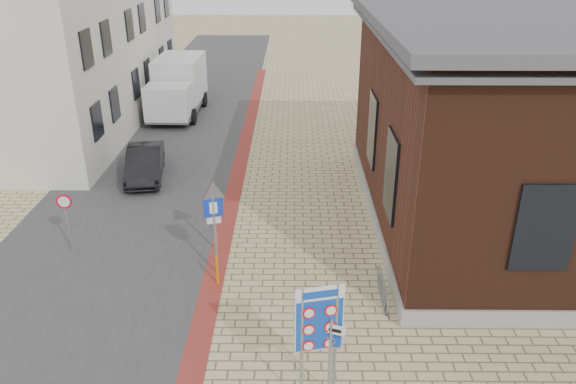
% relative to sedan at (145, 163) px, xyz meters
% --- Properties ---
extents(ground, '(120.00, 120.00, 0.00)m').
position_rel_sedan_xyz_m(ground, '(5.65, -10.34, -0.62)').
color(ground, tan).
rests_on(ground, ground).
extents(road_strip, '(7.00, 60.00, 0.02)m').
position_rel_sedan_xyz_m(road_strip, '(0.15, 4.66, -0.61)').
color(road_strip, '#38383A').
rests_on(road_strip, ground).
extents(curb_strip, '(0.60, 40.00, 0.02)m').
position_rel_sedan_xyz_m(curb_strip, '(3.65, -0.34, -0.61)').
color(curb_strip, maroon).
rests_on(curb_strip, ground).
extents(brick_building, '(13.00, 13.00, 6.80)m').
position_rel_sedan_xyz_m(brick_building, '(14.64, -3.35, 2.86)').
color(brick_building, gray).
rests_on(brick_building, ground).
extents(townhouse_near, '(7.40, 6.40, 8.30)m').
position_rel_sedan_xyz_m(townhouse_near, '(-5.35, 1.66, 3.54)').
color(townhouse_near, silver).
rests_on(townhouse_near, ground).
extents(townhouse_mid, '(7.40, 6.40, 9.10)m').
position_rel_sedan_xyz_m(townhouse_mid, '(-5.35, 7.66, 3.94)').
color(townhouse_mid, silver).
rests_on(townhouse_mid, ground).
extents(townhouse_far, '(7.40, 6.40, 8.30)m').
position_rel_sedan_xyz_m(townhouse_far, '(-5.35, 13.66, 3.54)').
color(townhouse_far, silver).
rests_on(townhouse_far, ground).
extents(bike_rack, '(0.08, 1.80, 0.60)m').
position_rel_sedan_xyz_m(bike_rack, '(8.30, -8.14, -0.36)').
color(bike_rack, slate).
rests_on(bike_rack, ground).
extents(sedan, '(1.89, 3.94, 1.25)m').
position_rel_sedan_xyz_m(sedan, '(0.00, 0.00, 0.00)').
color(sedan, black).
rests_on(sedan, ground).
extents(box_truck, '(2.53, 5.67, 2.94)m').
position_rel_sedan_xyz_m(box_truck, '(-0.26, 8.70, 0.89)').
color(box_truck, slate).
rests_on(box_truck, ground).
extents(border_sign, '(0.96, 0.26, 2.86)m').
position_rel_sedan_xyz_m(border_sign, '(6.41, -11.84, 1.43)').
color(border_sign, gray).
rests_on(border_sign, ground).
extents(essen_sign, '(0.55, 0.22, 2.11)m').
position_rel_sedan_xyz_m(essen_sign, '(6.65, -11.84, 0.75)').
color(essen_sign, gray).
rests_on(essen_sign, ground).
extents(parking_sign, '(0.53, 0.19, 2.46)m').
position_rel_sedan_xyz_m(parking_sign, '(3.72, -7.00, 1.05)').
color(parking_sign, gray).
rests_on(parking_sign, ground).
extents(yield_sign, '(0.79, 0.31, 2.30)m').
position_rel_sedan_xyz_m(yield_sign, '(3.54, -5.71, 1.12)').
color(yield_sign, gray).
rests_on(yield_sign, ground).
extents(speed_sign, '(0.46, 0.07, 1.96)m').
position_rel_sedan_xyz_m(speed_sign, '(-0.85, -5.84, 0.66)').
color(speed_sign, gray).
rests_on(speed_sign, ground).
extents(bollard, '(0.08, 0.08, 0.89)m').
position_rel_sedan_xyz_m(bollard, '(3.81, -7.54, -0.18)').
color(bollard, orange).
rests_on(bollard, ground).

